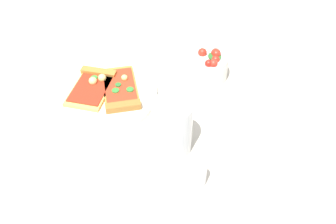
% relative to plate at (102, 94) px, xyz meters
% --- Properties ---
extents(ground_plane, '(2.40, 2.40, 0.00)m').
position_rel_plate_xyz_m(ground_plane, '(0.02, -0.00, -0.01)').
color(ground_plane, beige).
rests_on(ground_plane, ground).
extents(plate, '(0.26, 0.26, 0.01)m').
position_rel_plate_xyz_m(plate, '(0.00, 0.00, 0.00)').
color(plate, silver).
rests_on(plate, ground_plane).
extents(pizza_slice_near, '(0.13, 0.17, 0.02)m').
position_rel_plate_xyz_m(pizza_slice_near, '(0.04, -0.03, 0.01)').
color(pizza_slice_near, gold).
rests_on(pizza_slice_near, plate).
extents(pizza_slice_far, '(0.16, 0.15, 0.03)m').
position_rel_plate_xyz_m(pizza_slice_far, '(-0.01, 0.03, 0.01)').
color(pizza_slice_far, '#E5B256').
rests_on(pizza_slice_far, plate).
extents(salad_bowl, '(0.11, 0.11, 0.08)m').
position_rel_plate_xyz_m(salad_bowl, '(0.25, -0.08, 0.03)').
color(salad_bowl, white).
rests_on(salad_bowl, ground_plane).
extents(soda_glass, '(0.08, 0.08, 0.12)m').
position_rel_plate_xyz_m(soda_glass, '(0.04, -0.23, 0.05)').
color(soda_glass, silver).
rests_on(soda_glass, ground_plane).
extents(pepper_shaker, '(0.03, 0.03, 0.07)m').
position_rel_plate_xyz_m(pepper_shaker, '(0.03, -0.33, 0.03)').
color(pepper_shaker, silver).
rests_on(pepper_shaker, ground_plane).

